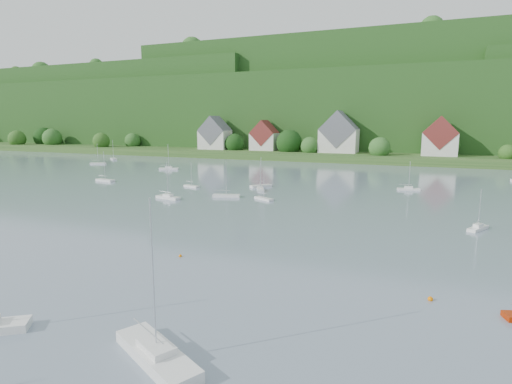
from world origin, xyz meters
TOP-DOWN VIEW (x-y plane):
  - far_shore_strip at (0.00, 200.00)m, footprint 600.00×60.00m
  - forested_ridge at (0.39, 268.57)m, footprint 620.00×181.22m
  - village_building_0 at (-55.00, 187.00)m, footprint 14.00×10.40m
  - village_building_1 at (-30.00, 189.00)m, footprint 12.00×9.36m
  - village_building_2 at (5.00, 188.00)m, footprint 16.00×11.44m
  - village_building_3 at (45.00, 186.00)m, footprint 13.00×10.40m
  - near_sailboat_4 at (23.17, 29.95)m, footprint 8.68×6.11m
  - mooring_buoy_2 at (40.88, 47.71)m, footprint 0.49×0.49m
  - mooring_buoy_3 at (12.53, 49.63)m, footprint 0.38×0.38m
  - far_sailboat_cluster at (12.65, 115.68)m, footprint 196.52×77.07m

SIDE VIEW (x-z plane):
  - mooring_buoy_2 at x=40.88m, z-range -0.24..0.24m
  - mooring_buoy_3 at x=12.53m, z-range -0.19..0.19m
  - far_sailboat_cluster at x=12.65m, z-range -3.98..4.72m
  - near_sailboat_4 at x=23.17m, z-range -5.23..6.32m
  - far_shore_strip at x=0.00m, z-range 0.00..3.00m
  - village_building_1 at x=-30.00m, z-range 1.75..15.75m
  - village_building_3 at x=45.00m, z-range 1.68..17.18m
  - village_building_0 at x=-55.00m, z-range 1.51..17.51m
  - village_building_2 at x=5.00m, z-range 1.27..19.27m
  - forested_ridge at x=0.39m, z-range -12.06..57.83m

